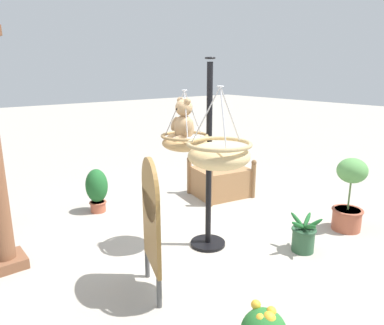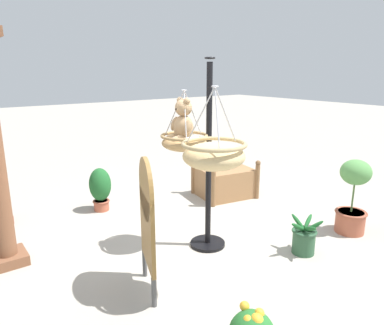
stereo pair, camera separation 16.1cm
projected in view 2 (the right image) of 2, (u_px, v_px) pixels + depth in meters
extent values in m
plane|color=#A8A093|center=(197.00, 239.00, 4.75)|extent=(40.00, 40.00, 0.00)
cylinder|color=black|center=(209.00, 159.00, 4.30)|extent=(0.07, 0.07, 2.26)
cylinder|color=black|center=(208.00, 243.00, 4.58)|extent=(0.44, 0.44, 0.04)
torus|color=black|center=(210.00, 58.00, 4.01)|extent=(0.12, 0.12, 0.02)
ellipsoid|color=tan|center=(184.00, 143.00, 4.22)|extent=(0.54, 0.54, 0.19)
torus|color=#97794E|center=(184.00, 136.00, 4.20)|extent=(0.56, 0.56, 0.04)
ellipsoid|color=silver|center=(184.00, 141.00, 4.22)|extent=(0.47, 0.47, 0.15)
cylinder|color=#B7B7BC|center=(175.00, 113.00, 4.18)|extent=(0.23, 0.14, 0.53)
cylinder|color=#B7B7BC|center=(185.00, 115.00, 4.02)|extent=(0.23, 0.14, 0.53)
cylinder|color=#B7B7BC|center=(193.00, 113.00, 4.20)|extent=(0.01, 0.26, 0.53)
torus|color=#B7B7BC|center=(184.00, 90.00, 4.07)|extent=(0.06, 0.06, 0.01)
ellipsoid|color=tan|center=(184.00, 128.00, 4.17)|extent=(0.26, 0.22, 0.30)
sphere|color=tan|center=(183.00, 108.00, 4.11)|extent=(0.25, 0.25, 0.20)
ellipsoid|color=tan|center=(178.00, 109.00, 4.07)|extent=(0.11, 0.10, 0.06)
sphere|color=black|center=(176.00, 109.00, 4.06)|extent=(0.03, 0.03, 0.03)
sphere|color=tan|center=(187.00, 101.00, 4.04)|extent=(0.07, 0.07, 0.07)
sphere|color=tan|center=(180.00, 100.00, 4.15)|extent=(0.07, 0.07, 0.07)
ellipsoid|color=tan|center=(188.00, 126.00, 4.04)|extent=(0.08, 0.15, 0.19)
ellipsoid|color=tan|center=(175.00, 124.00, 4.25)|extent=(0.08, 0.15, 0.19)
ellipsoid|color=tan|center=(179.00, 139.00, 4.08)|extent=(0.09, 0.18, 0.09)
ellipsoid|color=tan|center=(173.00, 138.00, 4.19)|extent=(0.09, 0.18, 0.09)
ellipsoid|color=tan|center=(214.00, 156.00, 3.14)|extent=(0.55, 0.55, 0.24)
torus|color=tan|center=(214.00, 144.00, 3.11)|extent=(0.58, 0.58, 0.04)
cylinder|color=#B7B7BC|center=(201.00, 115.00, 3.10)|extent=(0.23, 0.14, 0.50)
cylinder|color=#B7B7BC|center=(217.00, 118.00, 2.93)|extent=(0.23, 0.14, 0.50)
cylinder|color=#B7B7BC|center=(226.00, 115.00, 3.12)|extent=(0.01, 0.26, 0.50)
torus|color=#B7B7BC|center=(215.00, 86.00, 2.99)|extent=(0.06, 0.06, 0.01)
cube|color=brown|center=(8.00, 259.00, 4.14)|extent=(0.40, 0.40, 0.12)
cube|color=#9E7047|center=(224.00, 182.00, 6.32)|extent=(0.88, 0.99, 0.50)
cube|color=#382819|center=(225.00, 170.00, 6.26)|extent=(0.77, 0.87, 0.06)
cylinder|color=brown|center=(213.00, 189.00, 5.80)|extent=(0.08, 0.08, 0.60)
cylinder|color=brown|center=(193.00, 177.00, 6.44)|extent=(0.08, 0.08, 0.60)
cylinder|color=brown|center=(257.00, 182.00, 6.17)|extent=(0.08, 0.08, 0.60)
cylinder|color=brown|center=(234.00, 171.00, 6.81)|extent=(0.08, 0.08, 0.60)
sphere|color=brown|center=(214.00, 169.00, 5.72)|extent=(0.09, 0.09, 0.09)
sphere|color=brown|center=(193.00, 159.00, 6.35)|extent=(0.09, 0.09, 0.09)
sphere|color=brown|center=(258.00, 163.00, 6.09)|extent=(0.09, 0.09, 0.09)
sphere|color=brown|center=(235.00, 154.00, 6.72)|extent=(0.09, 0.09, 0.09)
sphere|color=gold|center=(245.00, 306.00, 2.45)|extent=(0.07, 0.07, 0.07)
sphere|color=gold|center=(248.00, 320.00, 2.34)|extent=(0.07, 0.07, 0.07)
sphere|color=gold|center=(257.00, 320.00, 2.34)|extent=(0.09, 0.09, 0.09)
sphere|color=gold|center=(259.00, 313.00, 2.38)|extent=(0.07, 0.07, 0.07)
cylinder|color=#AD563D|center=(350.00, 222.00, 4.92)|extent=(0.39, 0.39, 0.30)
torus|color=#9C4E37|center=(351.00, 212.00, 4.88)|extent=(0.42, 0.42, 0.03)
cylinder|color=#382819|center=(351.00, 213.00, 4.88)|extent=(0.34, 0.34, 0.03)
cylinder|color=#4C6B38|center=(353.00, 198.00, 4.83)|extent=(0.02, 0.02, 0.40)
ellipsoid|color=#56934C|center=(356.00, 172.00, 4.74)|extent=(0.40, 0.40, 0.34)
cylinder|color=#2D5638|center=(304.00, 242.00, 4.35)|extent=(0.27, 0.27, 0.30)
torus|color=#294E32|center=(304.00, 231.00, 4.32)|extent=(0.30, 0.30, 0.03)
cylinder|color=#382819|center=(304.00, 232.00, 4.32)|extent=(0.24, 0.24, 0.03)
ellipsoid|color=#1E5B28|center=(298.00, 222.00, 4.39)|extent=(0.25, 0.07, 0.18)
ellipsoid|color=#1E5B28|center=(298.00, 227.00, 4.24)|extent=(0.08, 0.25, 0.17)
ellipsoid|color=#1E5B28|center=(310.00, 229.00, 4.18)|extent=(0.25, 0.15, 0.15)
ellipsoid|color=#1E5B28|center=(314.00, 226.00, 4.27)|extent=(0.21, 0.19, 0.20)
ellipsoid|color=#1E5B28|center=(308.00, 221.00, 4.39)|extent=(0.13, 0.26, 0.15)
cylinder|color=#AD563D|center=(102.00, 205.00, 5.70)|extent=(0.23, 0.23, 0.16)
torus|color=#9C4E37|center=(101.00, 201.00, 5.68)|extent=(0.27, 0.27, 0.03)
cylinder|color=#382819|center=(101.00, 201.00, 5.68)|extent=(0.21, 0.21, 0.03)
ellipsoid|color=#1E5B28|center=(100.00, 185.00, 5.61)|extent=(0.34, 0.34, 0.53)
cube|color=olive|center=(147.00, 230.00, 3.48)|extent=(0.60, 0.25, 0.73)
cylinder|color=olive|center=(146.00, 189.00, 3.38)|extent=(0.60, 0.25, 0.62)
cylinder|color=#4C4C4C|center=(154.00, 292.00, 3.36)|extent=(0.05, 0.05, 0.30)
cylinder|color=#4C4C4C|center=(145.00, 263.00, 3.87)|extent=(0.05, 0.05, 0.30)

